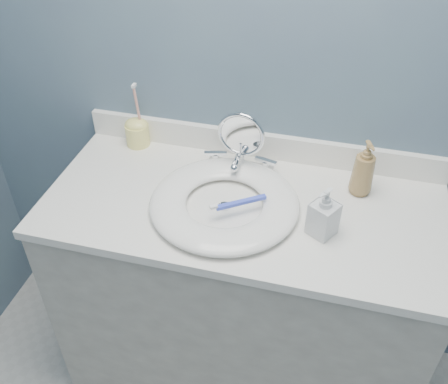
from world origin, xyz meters
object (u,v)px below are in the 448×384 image
(makeup_mirror, at_px, (241,142))
(toothbrush_holder, at_px, (137,131))
(soap_bottle_amber, at_px, (364,168))
(soap_bottle_clear, at_px, (324,212))

(makeup_mirror, relative_size, toothbrush_holder, 0.96)
(soap_bottle_amber, xyz_separation_m, toothbrush_holder, (-0.77, 0.08, -0.04))
(soap_bottle_clear, distance_m, toothbrush_holder, 0.74)
(makeup_mirror, height_order, toothbrush_holder, toothbrush_holder)
(soap_bottle_clear, height_order, toothbrush_holder, toothbrush_holder)
(makeup_mirror, relative_size, soap_bottle_clear, 1.46)
(soap_bottle_amber, bearing_deg, toothbrush_holder, 151.27)
(soap_bottle_amber, distance_m, toothbrush_holder, 0.78)
(soap_bottle_amber, height_order, soap_bottle_clear, soap_bottle_amber)
(soap_bottle_amber, distance_m, soap_bottle_clear, 0.23)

